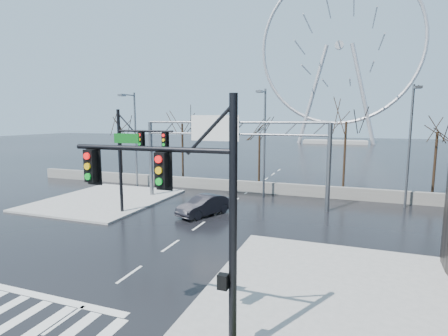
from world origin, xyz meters
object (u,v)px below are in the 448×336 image
at_px(signal_mast_near, 189,202).
at_px(ferris_wheel, 339,52).
at_px(signal_mast_far, 132,152).
at_px(sign_gantry, 228,144).
at_px(car, 204,205).

relative_size(signal_mast_near, ferris_wheel, 0.16).
bearing_deg(signal_mast_far, ferris_wheel, 82.80).
bearing_deg(ferris_wheel, sign_gantry, -93.84).
xyz_separation_m(sign_gantry, car, (-0.36, -4.25, -4.42)).
bearing_deg(signal_mast_near, sign_gantry, 106.19).
relative_size(sign_gantry, car, 3.56).
height_order(sign_gantry, car, sign_gantry).
bearing_deg(ferris_wheel, signal_mast_near, -89.92).
xyz_separation_m(ferris_wheel, car, (-5.73, -84.29, -25.38)).
bearing_deg(car, signal_mast_near, -44.46).
height_order(signal_mast_far, sign_gantry, signal_mast_far).
bearing_deg(sign_gantry, ferris_wheel, 86.16).
relative_size(signal_mast_far, sign_gantry, 0.49).
height_order(signal_mast_near, car, signal_mast_near).
xyz_separation_m(signal_mast_far, car, (5.13, 1.75, -4.08)).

